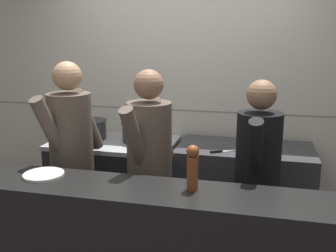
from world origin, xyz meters
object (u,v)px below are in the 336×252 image
stock_pot (90,129)px  chef_line (257,176)px  pepper_mill (193,166)px  mixing_bowl_steel (261,143)px  chef_head_cook (72,156)px  oven_range (115,184)px  chefs_knife (226,151)px  plated_dish_main (44,175)px  chef_sous (150,167)px  sauce_pot (140,131)px

stock_pot → chef_line: bearing=-22.5°
pepper_mill → mixing_bowl_steel: bearing=70.8°
pepper_mill → stock_pot: bearing=135.7°
mixing_bowl_steel → chef_head_cook: chef_head_cook is taller
oven_range → pepper_mill: pepper_mill is taller
mixing_bowl_steel → pepper_mill: (-0.40, -1.15, 0.14)m
pepper_mill → chefs_knife: bearing=83.7°
oven_range → chefs_knife: (1.09, -0.18, 0.47)m
oven_range → pepper_mill: 1.67m
plated_dish_main → pepper_mill: 1.03m
mixing_bowl_steel → chef_sous: bearing=-139.5°
sauce_pot → chefs_knife: size_ratio=1.13×
chef_sous → chef_line: bearing=18.2°
sauce_pot → mixing_bowl_steel: 1.13m
chefs_knife → chef_head_cook: bearing=-157.0°
oven_range → chef_line: size_ratio=0.74×
stock_pot → chefs_knife: bearing=-8.2°
oven_range → chef_head_cook: 0.85m
oven_range → chef_line: 1.57m
plated_dish_main → chef_head_cook: chef_head_cook is taller
stock_pot → chef_sous: chef_sous is taller
sauce_pot → plated_dish_main: 1.26m
stock_pot → chefs_knife: stock_pot is taller
oven_range → chefs_knife: chefs_knife is taller
oven_range → plated_dish_main: plated_dish_main is taller
sauce_pot → plated_dish_main: sauce_pot is taller
chef_line → pepper_mill: bearing=-121.4°
chefs_knife → chef_line: size_ratio=0.20×
pepper_mill → chef_sous: bearing=131.7°
sauce_pot → mixing_bowl_steel: bearing=-3.4°
chefs_knife → pepper_mill: size_ratio=1.09×
sauce_pot → chefs_knife: 0.86m
oven_range → mixing_bowl_steel: bearing=-1.3°
oven_range → chef_line: bearing=-25.5°
chef_sous → sauce_pot: bearing=125.5°
mixing_bowl_steel → plated_dish_main: bearing=-140.9°
mixing_bowl_steel → pepper_mill: 1.23m
stock_pot → chef_line: chef_line is taller
oven_range → pepper_mill: size_ratio=4.13×
mixing_bowl_steel → chefs_knife: size_ratio=0.69×
chef_head_cook → chef_line: size_ratio=1.07×
stock_pot → plated_dish_main: 1.22m
mixing_bowl_steel → chef_sous: chef_sous is taller
sauce_pot → oven_range: bearing=-171.8°
chefs_knife → chef_head_cook: size_ratio=0.18×
sauce_pot → chef_head_cook: (-0.35, -0.71, -0.05)m
oven_range → pepper_mill: bearing=-50.5°
stock_pot → chef_sous: size_ratio=0.20×
chef_sous → mixing_bowl_steel: bearing=53.5°
sauce_pot → plated_dish_main: size_ratio=1.30×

